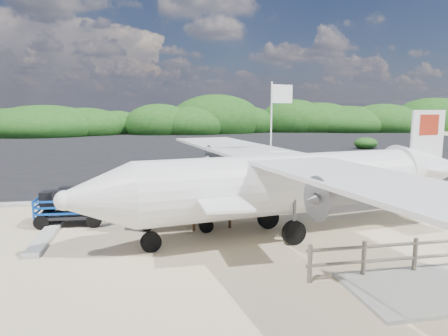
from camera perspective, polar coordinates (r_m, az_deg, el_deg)
The scene contains 13 objects.
ground at distance 14.81m, azimuth -6.65°, elevation -8.86°, with size 160.00×160.00×0.00m, color beige.
asphalt_apron at distance 44.33m, azimuth -9.50°, elevation 2.82°, with size 90.00×50.00×0.04m, color #B2B2B2, non-canonical shape.
walkway_pad at distance 11.27m, azimuth 26.42°, elevation -15.53°, with size 3.50×2.50×0.10m, color #B2B2B2, non-canonical shape.
vegetation_band at distance 69.24m, azimuth -10.00°, elevation 4.89°, with size 124.00×8.00×4.40m, color #B2B2B2, non-canonical shape.
fence at distance 12.29m, azimuth 25.45°, elevation -13.44°, with size 6.40×2.00×1.10m, color #B2B2B2, non-canonical shape.
baggage_cart at distance 16.51m, azimuth -20.93°, elevation -7.54°, with size 2.60×1.49×1.30m, color #0B3EA9, non-canonical shape.
flagpole at distance 16.41m, azimuth 6.52°, elevation -7.10°, with size 1.08×0.45×5.42m, color white, non-canonical shape.
signboard at distance 14.85m, azimuth -1.73°, elevation -8.76°, with size 1.55×0.15×1.28m, color brown, non-canonical shape.
crew_a at distance 17.46m, azimuth -13.81°, elevation -3.58°, with size 0.60×0.39×1.63m, color #112143.
crew_b at distance 19.84m, azimuth -5.23°, elevation -1.69°, with size 0.86×0.67×1.78m, color #112143.
crew_c at distance 18.02m, azimuth -6.51°, elevation -2.95°, with size 0.98×0.41×1.67m, color #112143.
aircraft_large at distance 35.95m, azimuth 5.99°, elevation 1.54°, with size 18.38×18.38×5.51m, color #B2B2B2, non-canonical shape.
aircraft_small at distance 44.52m, azimuth -16.96°, elevation 2.59°, with size 7.42×7.42×2.67m, color #B2B2B2, non-canonical shape.
Camera 1 is at (-0.96, -14.09, 4.46)m, focal length 32.00 mm.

